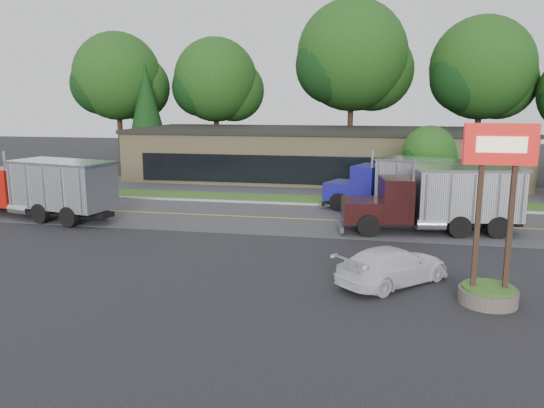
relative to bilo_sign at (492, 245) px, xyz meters
The scene contains 18 objects.
ground 10.98m from the bilo_sign, 166.61° to the left, with size 140.00×140.00×0.00m, color #2B2B30.
road 15.70m from the bilo_sign, 132.40° to the left, with size 60.00×8.00×0.02m, color #4D4D52.
center_line 15.70m from the bilo_sign, 132.40° to the left, with size 60.00×0.12×0.01m, color gold.
curb 19.00m from the bilo_sign, 123.77° to the left, with size 60.00×0.30×0.12m, color #9E9E99.
grass_verge 20.51m from the bilo_sign, 120.96° to the left, with size 60.00×3.40×0.03m, color #32571D.
far_parking 24.91m from the bilo_sign, 115.02° to the left, with size 60.00×7.00×0.02m, color #4D4D52.
strip_mall 29.74m from the bilo_sign, 106.61° to the left, with size 32.00×12.00×4.00m, color #9E8B61.
bilo_sign is the anchor object (origin of this frame).
tree_far_a 46.52m from the bilo_sign, 131.25° to the left, with size 9.58×9.02×13.67m.
tree_far_b 42.37m from the bilo_sign, 119.08° to the left, with size 9.21×8.67×13.14m.
tree_far_c 38.14m from the bilo_sign, 99.79° to the left, with size 11.54×10.87×16.47m.
tree_far_d 36.77m from the bilo_sign, 80.98° to the left, with size 10.09×9.50×14.39m.
evergreen_left 42.10m from the bilo_sign, 129.19° to the left, with size 4.57×4.57×10.39m.
tree_verge 17.59m from the bilo_sign, 91.46° to the left, with size 3.59×3.38×5.12m.
dump_truck_red 24.01m from the bilo_sign, 158.15° to the left, with size 10.24×4.70×3.36m.
dump_truck_blue 14.10m from the bilo_sign, 99.16° to the left, with size 8.61×5.29×3.36m.
dump_truck_maroon 9.85m from the bilo_sign, 92.92° to the left, with size 9.12×3.78×3.36m.
rally_car 3.63m from the bilo_sign, 155.35° to the left, with size 1.92×4.71×1.37m, color silver.
Camera 1 is at (6.67, -20.30, 6.64)m, focal length 35.00 mm.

